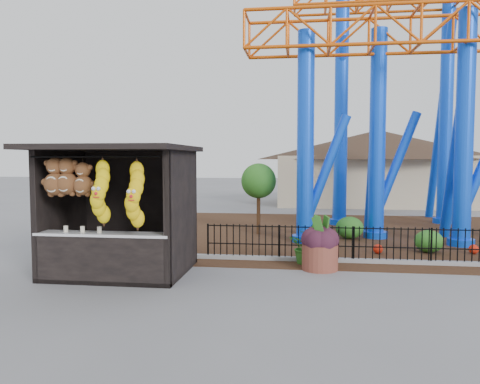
# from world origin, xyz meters

# --- Properties ---
(ground) EXTENTS (120.00, 120.00, 0.00)m
(ground) POSITION_xyz_m (0.00, 0.00, 0.00)
(ground) COLOR slate
(ground) RESTS_ON ground
(mulch_bed) EXTENTS (18.00, 12.00, 0.02)m
(mulch_bed) POSITION_xyz_m (4.00, 8.00, 0.01)
(mulch_bed) COLOR #331E11
(mulch_bed) RESTS_ON ground
(curb) EXTENTS (18.00, 0.18, 0.12)m
(curb) POSITION_xyz_m (4.00, 3.00, 0.06)
(curb) COLOR gray
(curb) RESTS_ON ground
(prize_booth) EXTENTS (3.50, 3.40, 3.12)m
(prize_booth) POSITION_xyz_m (-3.03, 0.88, 1.55)
(prize_booth) COLOR black
(prize_booth) RESTS_ON ground
(picket_fence) EXTENTS (12.20, 0.06, 1.00)m
(picket_fence) POSITION_xyz_m (4.90, 3.00, 0.50)
(picket_fence) COLOR black
(picket_fence) RESTS_ON ground
(roller_coaster) EXTENTS (11.00, 6.37, 10.82)m
(roller_coaster) POSITION_xyz_m (5.12, 8.23, 6.44)
(roller_coaster) COLOR blue
(roller_coaster) RESTS_ON ground
(terracotta_planter) EXTENTS (1.02, 1.02, 0.65)m
(terracotta_planter) POSITION_xyz_m (1.87, 2.10, 0.33)
(terracotta_planter) COLOR brown
(terracotta_planter) RESTS_ON ground
(planter_foliage) EXTENTS (0.70, 0.70, 0.64)m
(planter_foliage) POSITION_xyz_m (1.87, 2.10, 0.97)
(planter_foliage) COLOR #331422
(planter_foliage) RESTS_ON terracotta_planter
(potted_plant) EXTENTS (1.06, 0.99, 0.94)m
(potted_plant) POSITION_xyz_m (1.53, 2.70, 0.47)
(potted_plant) COLOR #275218
(potted_plant) RESTS_ON ground
(landscaping) EXTENTS (7.40, 3.73, 0.77)m
(landscaping) POSITION_xyz_m (4.45, 5.66, 0.34)
(landscaping) COLOR #265F1C
(landscaping) RESTS_ON mulch_bed
(pavilion) EXTENTS (15.00, 15.00, 4.80)m
(pavilion) POSITION_xyz_m (6.00, 20.00, 3.07)
(pavilion) COLOR #BFAD8C
(pavilion) RESTS_ON ground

